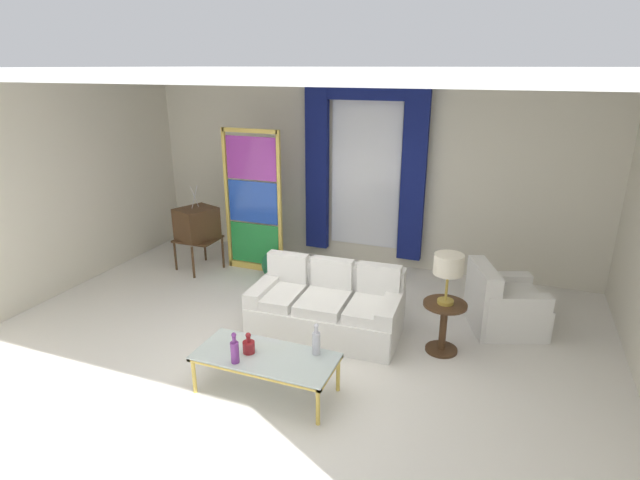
# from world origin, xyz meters

# --- Properties ---
(ground_plane) EXTENTS (16.00, 16.00, 0.00)m
(ground_plane) POSITION_xyz_m (0.00, 0.00, 0.00)
(ground_plane) COLOR white
(wall_rear) EXTENTS (8.00, 0.12, 3.00)m
(wall_rear) POSITION_xyz_m (0.00, 3.06, 1.50)
(wall_rear) COLOR silver
(wall_rear) RESTS_ON ground
(wall_left) EXTENTS (0.12, 7.00, 3.00)m
(wall_left) POSITION_xyz_m (-3.66, 0.60, 1.50)
(wall_left) COLOR silver
(wall_left) RESTS_ON ground
(ceiling_slab) EXTENTS (8.00, 7.60, 0.04)m
(ceiling_slab) POSITION_xyz_m (0.00, 0.80, 3.02)
(ceiling_slab) COLOR white
(curtained_window) EXTENTS (2.00, 0.17, 2.70)m
(curtained_window) POSITION_xyz_m (0.04, 2.89, 1.74)
(curtained_window) COLOR white
(curtained_window) RESTS_ON ground
(couch_white_long) EXTENTS (1.79, 0.99, 0.86)m
(couch_white_long) POSITION_xyz_m (0.29, 0.64, 0.30)
(couch_white_long) COLOR white
(couch_white_long) RESTS_ON ground
(coffee_table) EXTENTS (1.38, 0.62, 0.41)m
(coffee_table) POSITION_xyz_m (0.16, -0.75, 0.38)
(coffee_table) COLOR silver
(coffee_table) RESTS_ON ground
(bottle_blue_decanter) EXTENTS (0.12, 0.12, 0.22)m
(bottle_blue_decanter) POSITION_xyz_m (-0.01, -0.76, 0.48)
(bottle_blue_decanter) COLOR maroon
(bottle_blue_decanter) RESTS_ON coffee_table
(bottle_crystal_tall) EXTENTS (0.08, 0.08, 0.33)m
(bottle_crystal_tall) POSITION_xyz_m (0.61, -0.54, 0.54)
(bottle_crystal_tall) COLOR silver
(bottle_crystal_tall) RESTS_ON coffee_table
(bottle_amber_squat) EXTENTS (0.08, 0.08, 0.32)m
(bottle_amber_squat) POSITION_xyz_m (-0.05, -0.96, 0.54)
(bottle_amber_squat) COLOR #753384
(bottle_amber_squat) RESTS_ON coffee_table
(vintage_tv) EXTENTS (0.68, 0.73, 1.35)m
(vintage_tv) POSITION_xyz_m (-2.29, 1.74, 0.73)
(vintage_tv) COLOR #472D19
(vintage_tv) RESTS_ON ground
(armchair_white) EXTENTS (1.05, 1.03, 0.80)m
(armchair_white) POSITION_xyz_m (2.25, 1.46, 0.29)
(armchair_white) COLOR white
(armchair_white) RESTS_ON ground
(stained_glass_divider) EXTENTS (0.95, 0.05, 2.20)m
(stained_glass_divider) POSITION_xyz_m (-1.45, 2.04, 1.06)
(stained_glass_divider) COLOR gold
(stained_glass_divider) RESTS_ON ground
(peacock_figurine) EXTENTS (0.44, 0.60, 0.50)m
(peacock_figurine) POSITION_xyz_m (-1.02, 1.74, 0.22)
(peacock_figurine) COLOR beige
(peacock_figurine) RESTS_ON ground
(round_side_table) EXTENTS (0.48, 0.48, 0.59)m
(round_side_table) POSITION_xyz_m (1.66, 0.65, 0.36)
(round_side_table) COLOR #472D19
(round_side_table) RESTS_ON ground
(table_lamp_brass) EXTENTS (0.32, 0.32, 0.57)m
(table_lamp_brass) POSITION_xyz_m (1.66, 0.65, 1.03)
(table_lamp_brass) COLOR #B29338
(table_lamp_brass) RESTS_ON round_side_table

